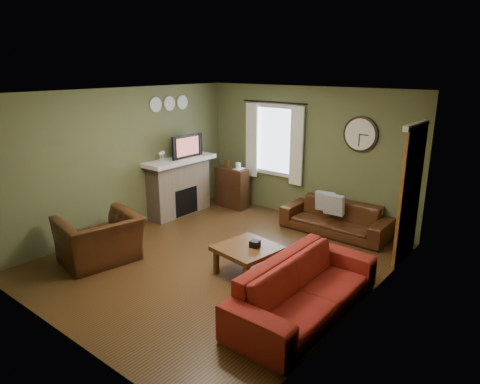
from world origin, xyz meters
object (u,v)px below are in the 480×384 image
Objects in this scene: bookshelf at (232,188)px; sofa_brown at (336,218)px; sofa_red at (305,288)px; armchair at (100,239)px; coffee_table at (247,260)px.

bookshelf is 0.44× the size of sofa_brown.
sofa_red is at bearing -38.03° from bookshelf.
sofa_red is 3.32m from armchair.
sofa_brown is at bearing 156.99° from armchair.
sofa_brown is 1.71× the size of armchair.
sofa_brown is 2.43× the size of coffee_table.
coffee_table is at bearing -96.77° from sofa_brown.
bookshelf is 4.28m from sofa_red.
sofa_brown is at bearing 83.23° from coffee_table.
bookshelf is at bearing 133.90° from coffee_table.
sofa_brown is 4.12m from armchair.
armchair is (-3.24, -0.74, 0.03)m from sofa_red.
armchair is (0.13, -3.38, -0.06)m from bookshelf.
coffee_table is at bearing 72.68° from sofa_red.
bookshelf is at bearing -179.36° from sofa_brown.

